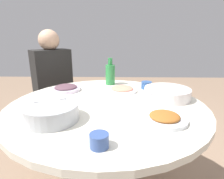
# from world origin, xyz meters

# --- Properties ---
(round_dining_table) EXTENTS (1.17, 1.17, 0.75)m
(round_dining_table) POSITION_xyz_m (0.00, 0.00, 0.61)
(round_dining_table) COLOR #99999E
(round_dining_table) RESTS_ON ground
(rice_bowl) EXTENTS (0.26, 0.26, 0.09)m
(rice_bowl) POSITION_xyz_m (-0.26, -0.23, 0.80)
(rice_bowl) COLOR #B2B5BA
(rice_bowl) RESTS_ON round_dining_table
(soup_bowl) EXTENTS (0.29, 0.29, 0.07)m
(soup_bowl) POSITION_xyz_m (0.39, 0.10, 0.79)
(soup_bowl) COLOR white
(soup_bowl) RESTS_ON round_dining_table
(dish_eggplant) EXTENTS (0.21, 0.21, 0.04)m
(dish_eggplant) POSITION_xyz_m (-0.31, 0.26, 0.77)
(dish_eggplant) COLOR silver
(dish_eggplant) RESTS_ON round_dining_table
(dish_shrimp) EXTENTS (0.21, 0.21, 0.04)m
(dish_shrimp) POSITION_xyz_m (0.10, 0.24, 0.77)
(dish_shrimp) COLOR white
(dish_shrimp) RESTS_ON round_dining_table
(dish_stirfry) EXTENTS (0.22, 0.22, 0.04)m
(dish_stirfry) POSITION_xyz_m (0.29, -0.23, 0.77)
(dish_stirfry) COLOR silver
(dish_stirfry) RESTS_ON round_dining_table
(green_bottle) EXTENTS (0.08, 0.08, 0.22)m
(green_bottle) POSITION_xyz_m (0.01, 0.44, 0.84)
(green_bottle) COLOR #2D833F
(green_bottle) RESTS_ON round_dining_table
(tea_cup_near) EXTENTS (0.07, 0.07, 0.05)m
(tea_cup_near) POSITION_xyz_m (-0.01, -0.45, 0.78)
(tea_cup_near) COLOR #344D8C
(tea_cup_near) RESTS_ON round_dining_table
(tea_cup_far) EXTENTS (0.08, 0.08, 0.05)m
(tea_cup_far) POSITION_xyz_m (0.29, 0.32, 0.78)
(tea_cup_far) COLOR #2C508D
(tea_cup_far) RESTS_ON round_dining_table
(stool_for_diner_left) EXTENTS (0.32, 0.32, 0.44)m
(stool_for_diner_left) POSITION_xyz_m (-0.56, 0.70, 0.22)
(stool_for_diner_left) COLOR brown
(stool_for_diner_left) RESTS_ON ground
(diner_left) EXTENTS (0.46, 0.47, 0.76)m
(diner_left) POSITION_xyz_m (-0.56, 0.70, 0.75)
(diner_left) COLOR #2D333D
(diner_left) RESTS_ON stool_for_diner_left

